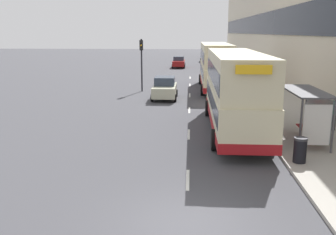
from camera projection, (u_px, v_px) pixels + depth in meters
The scene contains 19 objects.
ground_plane at pixel (187, 225), 10.66m from camera, with size 220.00×220.00×0.00m, color #424247.
pavement at pixel (241, 74), 47.72m from camera, with size 5.00×93.00×0.14m.
terrace_facade at pixel (276, 18), 45.92m from camera, with size 3.10×93.00×14.10m.
lane_mark_0 at pixel (188, 180), 13.89m from camera, with size 0.12×2.00×0.01m.
lane_mark_1 at pixel (189, 134), 20.05m from camera, with size 0.12×2.00×0.01m.
lane_mark_2 at pixel (189, 110), 26.20m from camera, with size 0.12×2.00×0.01m.
lane_mark_3 at pixel (190, 95), 32.35m from camera, with size 0.12×2.00×0.01m.
lane_mark_4 at pixel (190, 85), 38.51m from camera, with size 0.12×2.00×0.01m.
lane_mark_5 at pixel (190, 78), 44.66m from camera, with size 0.12×2.00×0.01m.
bus_shelter at pixel (310, 107), 17.80m from camera, with size 1.60×4.20×2.48m.
double_decker_bus_near at pixel (235, 90), 20.20m from camera, with size 2.85×11.34×4.30m.
double_decker_bus_ahead at pixel (215, 65), 35.07m from camera, with size 2.85×11.32×4.30m.
car_0 at pixel (179, 62), 57.20m from camera, with size 1.99×4.46×1.70m.
car_1 at pixel (165, 88), 30.48m from camera, with size 2.02×4.08×1.79m.
car_2 at pixel (206, 57), 67.83m from camera, with size 1.94×4.22×1.66m.
pedestrian_at_shelter at pixel (272, 114), 20.07m from camera, with size 0.35×0.35×1.75m.
pedestrian_2 at pixel (334, 113), 20.23m from camera, with size 0.36×0.36×1.84m.
litter_bin at pixel (300, 150), 15.23m from camera, with size 0.55×0.55×1.05m.
traffic_light_far_kerb at pixel (141, 56), 33.75m from camera, with size 0.30×0.32×4.74m.
Camera 1 is at (0.05, -9.72, 5.37)m, focal length 40.00 mm.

